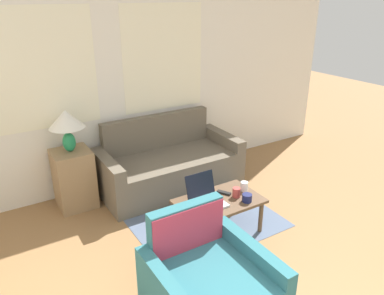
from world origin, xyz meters
TOP-DOWN VIEW (x-y plane):
  - wall_back at (-0.00, 3.88)m, footprint 6.72×0.06m
  - rug at (0.38, 2.82)m, footprint 1.53×1.82m
  - couch at (0.43, 3.45)m, footprint 1.75×0.83m
  - armchair at (-0.30, 1.44)m, footprint 0.84×0.85m
  - side_table at (-0.71, 3.57)m, footprint 0.41×0.41m
  - table_lamp at (-0.71, 3.57)m, footprint 0.38×0.38m
  - coffee_table at (0.38, 2.26)m, footprint 0.85×0.53m
  - laptop at (0.24, 2.29)m, footprint 0.32×0.33m
  - cup_navy at (0.57, 2.22)m, footprint 0.08×0.08m
  - cup_yellow at (0.61, 2.10)m, footprint 0.10×0.10m
  - cup_white at (0.72, 2.28)m, footprint 0.08×0.08m
  - tv_remote at (0.50, 2.34)m, footprint 0.11×0.15m

SIDE VIEW (x-z plane):
  - rug at x=0.38m, z-range 0.00..0.01m
  - armchair at x=-0.30m, z-range -0.15..0.65m
  - couch at x=0.43m, z-range -0.16..0.70m
  - coffee_table at x=0.38m, z-range 0.14..0.53m
  - side_table at x=-0.71m, z-range 0.00..0.68m
  - tv_remote at x=0.50m, z-range 0.38..0.40m
  - cup_yellow at x=0.61m, z-range 0.38..0.46m
  - cup_white at x=0.72m, z-range 0.38..0.48m
  - cup_navy at x=0.57m, z-range 0.38..0.48m
  - laptop at x=0.24m, z-range 0.31..0.58m
  - table_lamp at x=-0.71m, z-range 0.79..1.26m
  - wall_back at x=0.00m, z-range 0.01..2.61m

